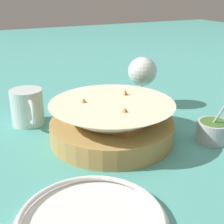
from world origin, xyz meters
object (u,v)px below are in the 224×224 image
at_px(food_basket, 112,123).
at_px(wine_glass, 142,73).
at_px(side_plate, 91,221).
at_px(beer_mug, 28,108).
at_px(sauce_cup, 213,130).

relative_size(food_basket, wine_glass, 1.93).
bearing_deg(side_plate, beer_mug, 179.88).
bearing_deg(food_basket, sauce_cup, 61.51).
xyz_separation_m(beer_mug, side_plate, (0.39, -0.00, -0.03)).
bearing_deg(beer_mug, food_basket, 40.94).
distance_m(food_basket, wine_glass, 0.23).
bearing_deg(food_basket, side_plate, -32.60).
relative_size(food_basket, sauce_cup, 2.24).
distance_m(food_basket, beer_mug, 0.22).
bearing_deg(food_basket, beer_mug, -139.06).
height_order(food_basket, beer_mug, food_basket).
distance_m(wine_glass, beer_mug, 0.31).
bearing_deg(wine_glass, side_plate, -39.66).
relative_size(wine_glass, beer_mug, 1.23).
xyz_separation_m(sauce_cup, side_plate, (0.12, -0.33, -0.02)).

